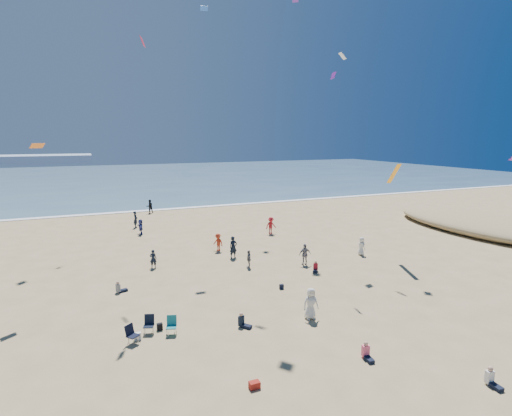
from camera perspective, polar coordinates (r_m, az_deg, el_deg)
name	(u,v)px	position (r m, az deg, el deg)	size (l,w,h in m)	color
ground	(287,400)	(17.90, 4.51, -25.70)	(220.00, 220.00, 0.00)	tan
ocean	(117,178)	(108.55, -19.23, 4.06)	(220.00, 100.00, 0.06)	#476B84
surf_line	(142,211)	(59.15, -15.92, -0.40)	(220.00, 1.20, 0.08)	white
standing_flyers	(234,252)	(33.96, -3.17, -6.26)	(27.12, 49.05, 1.94)	black
seated_group	(289,311)	(24.25, 4.78, -14.39)	(15.69, 17.73, 0.84)	white
chair_cluster	(151,328)	(22.68, -14.74, -16.30)	(2.80, 1.60, 1.00)	black
white_tote	(138,336)	(22.74, -16.56, -17.16)	(0.35, 0.20, 0.40)	white
black_backpack	(160,327)	(23.45, -13.59, -16.16)	(0.30, 0.22, 0.38)	black
cooler	(254,385)	(18.41, -0.22, -23.96)	(0.45, 0.30, 0.30)	maroon
navy_bag	(282,287)	(28.40, 3.67, -11.15)	(0.28, 0.18, 0.34)	black
kites_aloft	(336,62)	(31.04, 11.31, 19.81)	(37.38, 37.24, 28.78)	#FCBB09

